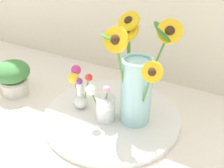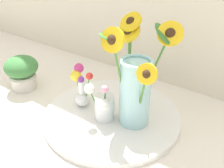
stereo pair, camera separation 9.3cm
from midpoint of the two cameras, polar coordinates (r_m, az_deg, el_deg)
ground_plane at (r=0.94m, az=-0.91°, el=-11.27°), size 6.00×6.00×0.00m
serving_tray at (r=1.01m, az=2.66°, el=-7.00°), size 0.52×0.52×0.02m
mason_jar_sunflowers at (r=0.88m, az=8.01°, el=0.14°), size 0.26×0.21×0.37m
vase_small_center at (r=0.93m, az=0.95°, el=-4.78°), size 0.09×0.09×0.15m
vase_bulb_right at (r=1.00m, az=-4.18°, el=-0.89°), size 0.11×0.07×0.17m
potted_plant at (r=1.21m, az=-16.96°, el=2.62°), size 0.15×0.15×0.16m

